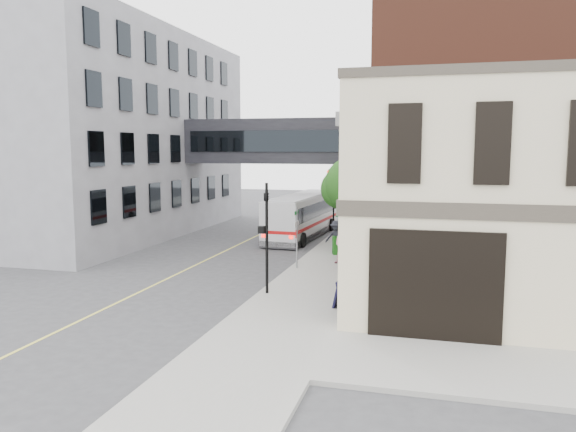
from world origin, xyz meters
The scene contains 17 objects.
ground centered at (0.00, 0.00, 0.00)m, with size 120.00×120.00×0.00m, color #38383A.
sidewalk_main centered at (2.00, 14.00, 0.07)m, with size 4.00×60.00×0.15m, color gray.
corner_building centered at (8.97, 2.00, 4.21)m, with size 10.19×8.12×8.45m.
brick_building centered at (9.98, 15.00, 6.99)m, with size 13.76×18.00×14.00m.
opposite_building centered at (-17.00, 16.00, 7.00)m, with size 14.00×24.00×14.00m, color slate.
skyway_bridge centered at (-3.00, 18.00, 6.50)m, with size 14.00×3.18×3.00m.
traffic_signal_near centered at (0.37, 2.00, 2.98)m, with size 0.44×0.22×4.60m.
traffic_signal_far centered at (0.26, 17.00, 3.34)m, with size 0.53×0.28×4.50m.
street_sign_pole centered at (0.39, 7.00, 1.93)m, with size 0.08×0.75×3.00m.
street_tree centered at (2.19, 13.22, 3.91)m, with size 3.80×3.20×5.60m.
lane_marking centered at (-5.00, 10.00, 0.01)m, with size 0.12×40.00×0.01m, color #D8CC4C.
bus centered at (-1.83, 17.47, 1.59)m, with size 3.00×10.64×2.83m.
pedestrian_a centered at (2.73, 10.77, 1.02)m, with size 0.64×0.42×1.75m, color silver.
pedestrian_b centered at (2.45, 8.61, 1.12)m, with size 0.94×0.73×1.93m, color pink.
pedestrian_c centered at (1.60, 11.23, 1.09)m, with size 1.21×0.69×1.87m, color #202129.
newspaper_box centered at (1.70, 11.08, 0.66)m, with size 0.51×0.45×1.02m, color #175814.
sandwich_board centered at (3.60, 0.74, 0.65)m, with size 0.36×0.56×1.00m, color black.
Camera 1 is at (7.00, -19.37, 6.00)m, focal length 35.00 mm.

